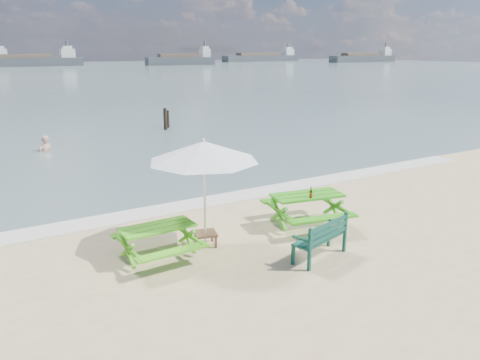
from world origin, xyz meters
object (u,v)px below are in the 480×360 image
picnic_table_left (158,243)px  patio_umbrella (204,151)px  beer_bottle (311,194)px  picnic_table_right (307,211)px  park_bench (319,246)px  side_table (205,239)px  swimmer (46,156)px

picnic_table_left → patio_umbrella: bearing=5.1°
picnic_table_left → beer_bottle: bearing=-5.8°
picnic_table_right → park_bench: park_bench is taller
patio_umbrella → picnic_table_right: bearing=-4.6°
patio_umbrella → side_table: bearing=0.0°
park_bench → beer_bottle: size_ratio=5.29×
beer_bottle → swimmer: (-3.79, 12.79, -1.12)m
side_table → beer_bottle: (2.52, -0.47, 0.73)m
patio_umbrella → swimmer: (-1.27, 12.32, -2.33)m
picnic_table_right → park_bench: 1.80m
side_table → park_bench: bearing=-45.8°
picnic_table_left → patio_umbrella: size_ratio=0.58×
swimmer → picnic_table_right: bearing=-72.7°
park_bench → beer_bottle: beer_bottle is taller
picnic_table_right → picnic_table_left: bearing=178.3°
beer_bottle → swimmer: bearing=106.5°
side_table → patio_umbrella: size_ratio=0.20×
park_bench → patio_umbrella: patio_umbrella is taller
picnic_table_right → patio_umbrella: size_ratio=0.75×
side_table → swimmer: size_ratio=0.33×
picnic_table_left → picnic_table_right: picnic_table_right is taller
side_table → beer_bottle: 2.67m
side_table → swimmer: swimmer is taller
park_bench → side_table: bearing=134.2°
beer_bottle → swimmer: 13.39m
patio_umbrella → beer_bottle: patio_umbrella is taller
picnic_table_right → swimmer: size_ratio=1.23×
patio_umbrella → swimmer: patio_umbrella is taller
beer_bottle → park_bench: bearing=-122.0°
picnic_table_left → picnic_table_right: bearing=-1.7°
park_bench → picnic_table_right: bearing=59.4°
patio_umbrella → park_bench: bearing=-45.8°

